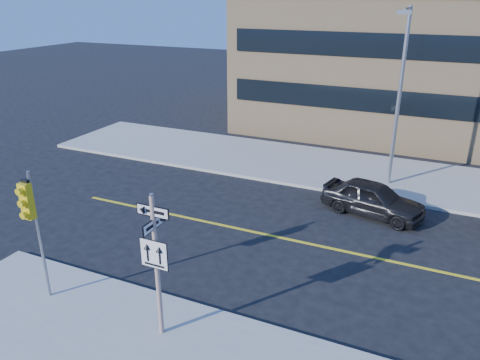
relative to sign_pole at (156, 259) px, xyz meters
The scene contains 5 objects.
ground 3.50m from the sign_pole, 90.00° to the left, with size 120.00×120.00×0.00m, color black.
sign_pole is the anchor object (origin of this frame).
traffic_signal 4.05m from the sign_pole, behind, with size 0.32×0.45×4.00m.
parked_car_a 10.86m from the sign_pole, 69.13° to the left, with size 4.21×1.69×1.43m, color black.
streetlight_a 14.05m from the sign_pole, 73.23° to the left, with size 0.55×2.25×8.00m.
Camera 1 is at (6.12, -10.87, 8.64)m, focal length 35.00 mm.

